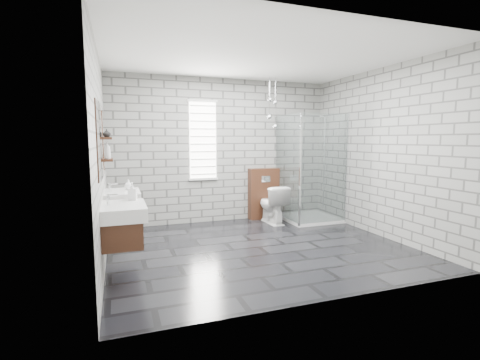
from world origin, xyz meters
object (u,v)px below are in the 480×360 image
shower_enclosure (308,195)px  toilet (272,204)px  cistern_panel (264,194)px  vanity_right (119,198)px  vanity_left (120,213)px

shower_enclosure → toilet: size_ratio=2.84×
shower_enclosure → toilet: shower_enclosure is taller
shower_enclosure → cistern_panel: bearing=143.6°
vanity_right → toilet: (2.71, 0.79, -0.40)m
vanity_left → toilet: size_ratio=2.19×
vanity_right → shower_enclosure: (3.41, 0.68, -0.25)m
cistern_panel → toilet: cistern_panel is taller
cistern_panel → shower_enclosure: bearing=-36.4°
cistern_panel → toilet: (0.00, -0.41, -0.14)m
vanity_right → cistern_panel: size_ratio=1.57×
cistern_panel → toilet: 0.43m
vanity_right → toilet: bearing=16.3°
vanity_right → toilet: vanity_right is taller
vanity_left → shower_enclosure: 3.84m
cistern_panel → toilet: bearing=-90.0°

